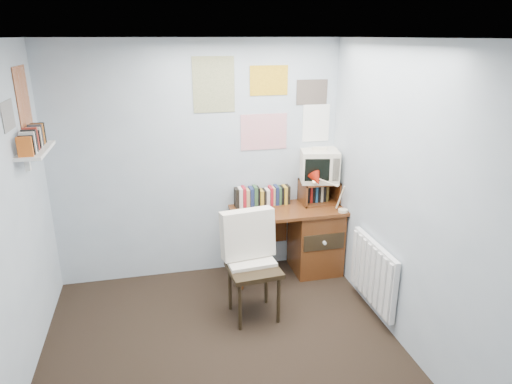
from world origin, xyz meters
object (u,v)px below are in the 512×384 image
(radiator, at_px, (373,273))
(wall_shelf, at_px, (36,150))
(desk_lamp, at_px, (344,195))
(crt_tv, at_px, (319,164))
(desk_chair, at_px, (254,270))
(desk, at_px, (310,237))
(tv_riser, at_px, (319,192))

(radiator, xyz_separation_m, wall_shelf, (-2.86, 0.55, 1.20))
(desk_lamp, distance_m, crt_tv, 0.46)
(desk_lamp, relative_size, radiator, 0.46)
(desk_chair, xyz_separation_m, wall_shelf, (-1.76, 0.35, 1.13))
(desk_chair, height_order, radiator, desk_chair)
(desk_lamp, height_order, radiator, desk_lamp)
(desk, bearing_deg, desk_lamp, -39.28)
(desk, xyz_separation_m, desk_chair, (-0.81, -0.73, 0.08))
(desk_chair, relative_size, crt_tv, 2.45)
(tv_riser, xyz_separation_m, crt_tv, (-0.01, 0.02, 0.31))
(desk, height_order, wall_shelf, wall_shelf)
(desk_chair, relative_size, tv_riser, 2.43)
(crt_tv, distance_m, radiator, 1.33)
(tv_riser, distance_m, radiator, 1.15)
(radiator, bearing_deg, tv_riser, 99.28)
(tv_riser, distance_m, wall_shelf, 2.83)
(desk, distance_m, radiator, 0.97)
(desk, bearing_deg, crt_tv, 49.04)
(crt_tv, bearing_deg, desk, -119.23)
(desk, distance_m, crt_tv, 0.81)
(radiator, bearing_deg, desk_chair, 169.95)
(desk_lamp, bearing_deg, crt_tv, 124.10)
(crt_tv, bearing_deg, radiator, -68.87)
(tv_riser, xyz_separation_m, radiator, (0.17, -1.04, -0.47))
(desk_lamp, xyz_separation_m, wall_shelf, (-2.84, -0.16, 0.67))
(tv_riser, height_order, radiator, tv_riser)
(desk_chair, height_order, desk_lamp, desk_lamp)
(desk, xyz_separation_m, desk_lamp, (0.27, -0.22, 0.54))
(crt_tv, bearing_deg, wall_shelf, -157.51)
(desk_chair, xyz_separation_m, tv_riser, (0.93, 0.84, 0.40))
(tv_riser, bearing_deg, desk, -137.04)
(crt_tv, xyz_separation_m, radiator, (0.18, -1.06, -0.78))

